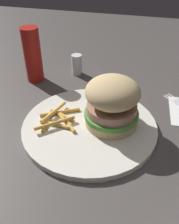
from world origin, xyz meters
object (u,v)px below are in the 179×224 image
object	(u,v)px
plate	(90,126)
ketchup_bottle	(33,55)
fries_pile	(57,118)
salt_shaker	(77,64)
sandwich	(112,102)

from	to	relation	value
plate	ketchup_bottle	distance (m)	0.26
plate	fries_pile	bearing A→B (deg)	94.54
salt_shaker	ketchup_bottle	bearing A→B (deg)	121.65
ketchup_bottle	fries_pile	bearing A→B (deg)	-143.49
plate	ketchup_bottle	world-z (taller)	ketchup_bottle
sandwich	fries_pile	distance (m)	0.12
plate	salt_shaker	bearing A→B (deg)	22.77
sandwich	ketchup_bottle	size ratio (longest dim) A/B	0.77
plate	salt_shaker	size ratio (longest dim) A/B	4.88
plate	fries_pile	xyz separation A→B (m)	(-0.01, 0.07, 0.01)
fries_pile	ketchup_bottle	bearing A→B (deg)	36.51
fries_pile	ketchup_bottle	world-z (taller)	ketchup_bottle
ketchup_bottle	salt_shaker	xyz separation A→B (m)	(0.06, -0.10, -0.04)
fries_pile	ketchup_bottle	xyz separation A→B (m)	(0.17, 0.12, 0.05)
sandwich	ketchup_bottle	world-z (taller)	ketchup_bottle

